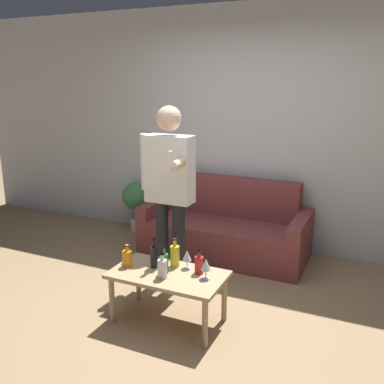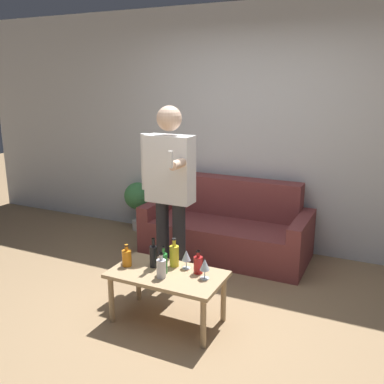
% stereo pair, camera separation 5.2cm
% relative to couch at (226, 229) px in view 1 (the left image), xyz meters
% --- Properties ---
extents(ground_plane, '(16.00, 16.00, 0.00)m').
position_rel_couch_xyz_m(ground_plane, '(0.18, -1.54, -0.29)').
color(ground_plane, '#997A56').
extents(wall_back, '(8.00, 0.06, 2.70)m').
position_rel_couch_xyz_m(wall_back, '(0.18, 0.42, 1.06)').
color(wall_back, silver).
rests_on(wall_back, ground_plane).
extents(couch, '(1.79, 0.80, 0.82)m').
position_rel_couch_xyz_m(couch, '(0.00, 0.00, 0.00)').
color(couch, brown).
rests_on(couch, ground_plane).
extents(coffee_table, '(0.90, 0.50, 0.42)m').
position_rel_couch_xyz_m(coffee_table, '(0.07, -1.52, 0.08)').
color(coffee_table, tan).
rests_on(coffee_table, ground_plane).
extents(bottle_orange, '(0.08, 0.08, 0.18)m').
position_rel_couch_xyz_m(bottle_orange, '(-0.29, -1.54, 0.21)').
color(bottle_orange, orange).
rests_on(bottle_orange, coffee_table).
extents(bottle_green, '(0.07, 0.07, 0.19)m').
position_rel_couch_xyz_m(bottle_green, '(0.29, -1.42, 0.21)').
color(bottle_green, '#B21E1E').
rests_on(bottle_green, coffee_table).
extents(bottle_dark, '(0.06, 0.06, 0.25)m').
position_rel_couch_xyz_m(bottle_dark, '(-0.08, -1.47, 0.23)').
color(bottle_dark, black).
rests_on(bottle_dark, coffee_table).
extents(bottle_yellow, '(0.06, 0.06, 0.22)m').
position_rel_couch_xyz_m(bottle_yellow, '(0.05, -1.53, 0.22)').
color(bottle_yellow, '#23752D').
rests_on(bottle_yellow, coffee_table).
extents(bottle_red, '(0.08, 0.08, 0.24)m').
position_rel_couch_xyz_m(bottle_red, '(0.06, -1.38, 0.23)').
color(bottle_red, yellow).
rests_on(bottle_red, coffee_table).
extents(bottle_clear, '(0.07, 0.07, 0.20)m').
position_rel_couch_xyz_m(bottle_clear, '(0.07, -1.61, 0.22)').
color(bottle_clear, silver).
rests_on(bottle_clear, coffee_table).
extents(wine_glass_near, '(0.07, 0.07, 0.16)m').
position_rel_couch_xyz_m(wine_glass_near, '(0.17, -1.38, 0.24)').
color(wine_glass_near, silver).
rests_on(wine_glass_near, coffee_table).
extents(wine_glass_far, '(0.08, 0.08, 0.16)m').
position_rel_couch_xyz_m(wine_glass_far, '(0.38, -1.49, 0.25)').
color(wine_glass_far, silver).
rests_on(wine_glass_far, coffee_table).
extents(person_standing_front, '(0.51, 0.43, 1.68)m').
position_rel_couch_xyz_m(person_standing_front, '(-0.23, -0.92, 0.70)').
color(person_standing_front, '#232328').
rests_on(person_standing_front, ground_plane).
extents(potted_plant, '(0.34, 0.34, 0.63)m').
position_rel_couch_xyz_m(potted_plant, '(-1.32, 0.24, 0.14)').
color(potted_plant, silver).
rests_on(potted_plant, ground_plane).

